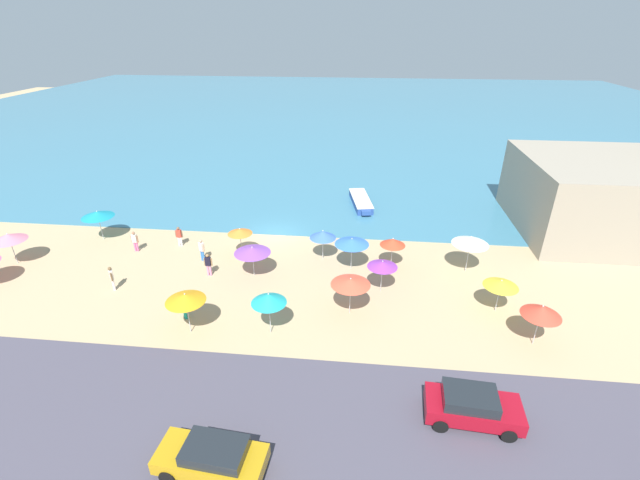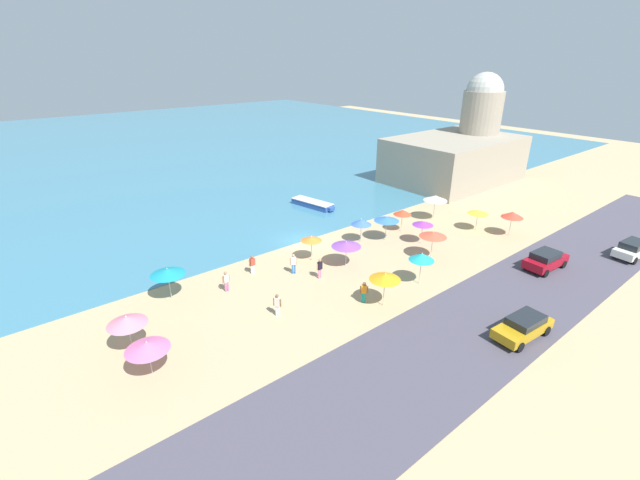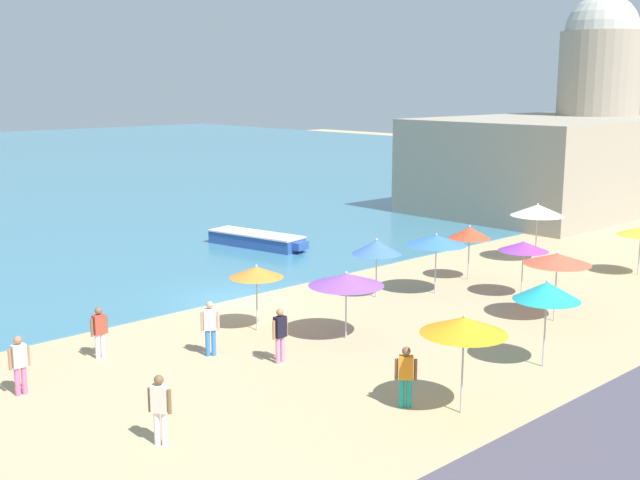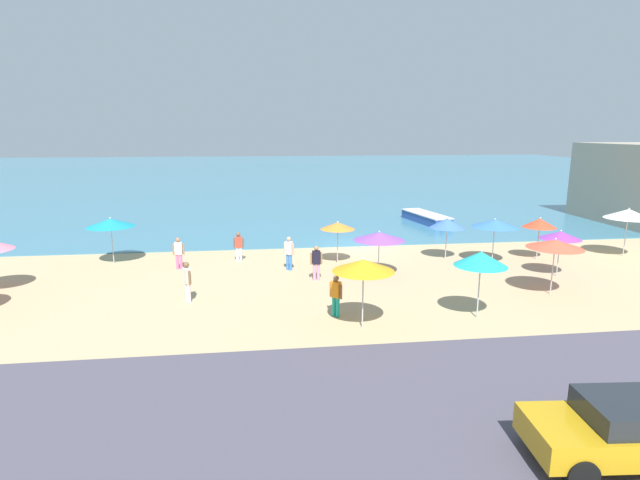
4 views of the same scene
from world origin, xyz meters
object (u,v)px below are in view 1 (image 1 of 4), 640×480
beach_umbrella_13 (185,298)px  bather_0 (135,240)px  parked_car_2 (212,457)px  beach_umbrella_2 (252,250)px  beach_umbrella_4 (542,311)px  beach_umbrella_0 (352,242)px  bather_4 (112,277)px  beach_umbrella_11 (97,214)px  bather_1 (208,264)px  beach_umbrella_7 (240,231)px  bather_3 (179,235)px  bather_2 (202,249)px  beach_umbrella_8 (269,299)px  skiff_nearshore (361,201)px  beach_umbrella_1 (351,282)px  beach_umbrella_9 (323,234)px  beach_umbrella_3 (8,237)px  parked_car_0 (472,406)px  beach_umbrella_14 (501,284)px  bather_5 (184,305)px  beach_umbrella_5 (383,264)px  beach_umbrella_12 (471,240)px

beach_umbrella_13 → bather_0: (-7.55, 8.67, -1.37)m
parked_car_2 → beach_umbrella_2: bearing=97.7°
beach_umbrella_4 → bather_0: size_ratio=1.53×
beach_umbrella_0 → bather_4: (-15.07, -4.24, -1.18)m
beach_umbrella_11 → bather_1: size_ratio=1.48×
beach_umbrella_7 → beach_umbrella_11: 11.77m
bather_3 → beach_umbrella_7: bearing=-11.7°
beach_umbrella_4 → bather_2: bearing=161.8°
beach_umbrella_8 → skiff_nearshore: 19.70m
bather_3 → beach_umbrella_0: bearing=-8.9°
beach_umbrella_1 → beach_umbrella_13: 9.12m
beach_umbrella_9 → beach_umbrella_3: bearing=-172.3°
beach_umbrella_1 → bather_3: beach_umbrella_1 is taller
beach_umbrella_4 → parked_car_0: size_ratio=0.61×
beach_umbrella_4 → beach_umbrella_14: beach_umbrella_4 is taller
bather_3 → parked_car_2: (8.61, -17.80, -0.08)m
beach_umbrella_1 → bather_5: beach_umbrella_1 is taller
bather_3 → beach_umbrella_5: bearing=-17.1°
bather_3 → parked_car_0: size_ratio=0.39×
beach_umbrella_3 → bather_1: 14.29m
beach_umbrella_3 → beach_umbrella_1: bearing=-8.1°
beach_umbrella_8 → bather_4: 11.43m
beach_umbrella_7 → beach_umbrella_9: (5.98, 0.18, -0.03)m
bather_5 → skiff_nearshore: bearing=61.8°
beach_umbrella_14 → bather_5: 18.38m
beach_umbrella_0 → beach_umbrella_1: (0.12, -5.16, 0.07)m
bather_1 → skiff_nearshore: bearing=53.7°
beach_umbrella_9 → bather_2: beach_umbrella_9 is taller
beach_umbrella_3 → beach_umbrella_14: 32.66m
bather_1 → skiff_nearshore: bather_1 is taller
beach_umbrella_11 → beach_umbrella_14: (28.55, -6.48, -0.25)m
beach_umbrella_4 → parked_car_2: beach_umbrella_4 is taller
beach_umbrella_1 → skiff_nearshore: beach_umbrella_1 is taller
beach_umbrella_8 → beach_umbrella_9: 8.81m
beach_umbrella_2 → bather_5: 5.86m
bather_0 → bather_2: bather_2 is taller
beach_umbrella_3 → beach_umbrella_12: bearing=4.0°
beach_umbrella_2 → beach_umbrella_5: 8.59m
beach_umbrella_4 → parked_car_2: bearing=-148.7°
beach_umbrella_11 → parked_car_2: bearing=-50.3°
beach_umbrella_13 → bather_0: 11.58m
bather_4 → beach_umbrella_9: bearing=22.7°
beach_umbrella_2 → beach_umbrella_5: bearing=-6.7°
bather_0 → beach_umbrella_7: bearing=1.0°
beach_umbrella_8 → bather_5: (-5.21, 0.76, -1.36)m
bather_0 → beach_umbrella_0: bearing=-3.1°
beach_umbrella_12 → bather_3: 21.25m
beach_umbrella_8 → beach_umbrella_9: beach_umbrella_8 is taller
beach_umbrella_13 → bather_5: 1.96m
beach_umbrella_4 → bather_1: beach_umbrella_4 is taller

